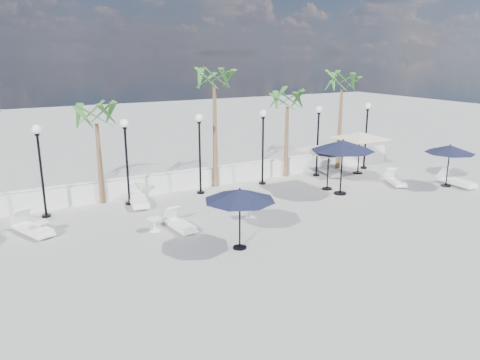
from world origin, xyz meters
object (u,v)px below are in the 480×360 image
lounger_3 (138,199)px  lounger_4 (180,224)px  parasol_navy_mid (343,146)px  lounger_5 (330,171)px  parasol_navy_right (450,149)px  parasol_cream_sq_b (360,132)px  lounger_2 (32,228)px  parasol_navy_left (240,195)px  lounger_6 (395,180)px  lounger_7 (456,181)px  parasol_cream_sq_a (329,144)px

lounger_3 → lounger_4: 3.77m
lounger_3 → parasol_navy_mid: bearing=-9.6°
lounger_4 → lounger_5: lounger_5 is taller
parasol_navy_right → parasol_cream_sq_b: (-2.07, 4.20, 0.42)m
lounger_2 → parasol_cream_sq_b: bearing=-18.8°
parasol_navy_left → lounger_6: bearing=16.6°
lounger_7 → parasol_cream_sq_b: size_ratio=0.42×
lounger_3 → parasol_cream_sq_a: parasol_cream_sq_a is taller
lounger_5 → parasol_navy_left: bearing=-130.7°
lounger_3 → parasol_cream_sq_b: 12.75m
lounger_2 → parasol_cream_sq_a: 13.66m
lounger_5 → parasol_navy_left: parasol_navy_left is taller
parasol_navy_mid → parasol_navy_right: 5.85m
lounger_5 → parasol_navy_mid: size_ratio=0.64×
parasol_navy_left → parasol_cream_sq_b: 12.47m
parasol_navy_left → parasol_navy_right: 13.12m
parasol_cream_sq_a → lounger_7: bearing=-23.5°
lounger_2 → parasol_cream_sq_b: (17.09, 1.10, 2.08)m
parasol_cream_sq_b → lounger_5: bearing=165.7°
lounger_4 → lounger_2: bearing=150.0°
lounger_4 → parasol_navy_left: size_ratio=0.75×
lounger_7 → parasol_navy_mid: 6.73m
lounger_7 → parasol_cream_sq_b: bearing=123.8°
lounger_4 → parasol_cream_sq_a: (8.49, 1.61, 2.06)m
parasol_navy_right → lounger_7: bearing=-21.0°
lounger_3 → lounger_6: lounger_3 is taller
lounger_7 → parasol_navy_left: bearing=-170.1°
lounger_3 → parasol_navy_left: size_ratio=0.90×
lounger_3 → parasol_navy_left: (1.65, -6.42, 1.66)m
lounger_3 → lounger_6: (12.60, -3.15, -0.05)m
lounger_5 → parasol_navy_mid: 4.19m
lounger_4 → parasol_navy_left: 3.38m
parasol_navy_mid → parasol_cream_sq_b: 4.42m
lounger_7 → parasol_cream_sq_a: 7.05m
lounger_4 → parasol_navy_left: (1.15, -2.68, 1.70)m
lounger_3 → parasol_navy_mid: (9.03, -3.06, 2.09)m
lounger_4 → parasol_navy_right: 14.28m
lounger_2 → lounger_5: bearing=-16.9°
lounger_4 → parasol_navy_left: parasol_navy_left is taller
parasol_navy_right → lounger_4: bearing=176.4°
lounger_5 → parasol_navy_mid: (-1.91, -3.06, 2.13)m
lounger_4 → parasol_cream_sq_a: parasol_cream_sq_a is taller
lounger_7 → lounger_6: bearing=150.2°
parasol_cream_sq_a → parasol_navy_right: bearing=-23.7°
lounger_5 → parasol_navy_right: 6.16m
lounger_3 → lounger_4: (0.50, -3.74, -0.04)m
lounger_7 → parasol_navy_mid: parasol_navy_mid is taller
lounger_7 → parasol_navy_right: bearing=162.2°
lounger_3 → lounger_4: size_ratio=1.21×
lounger_6 → parasol_navy_left: bearing=-139.0°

